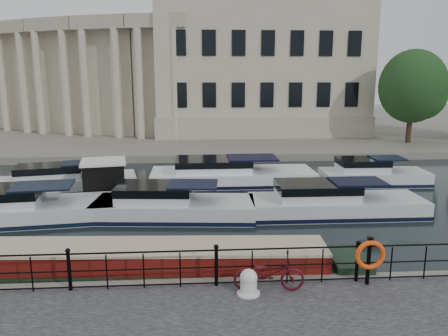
# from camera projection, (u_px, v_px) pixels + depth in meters

# --- Properties ---
(ground_plane) EXTENTS (160.00, 160.00, 0.00)m
(ground_plane) POSITION_uv_depth(u_px,v_px,m) (213.00, 269.00, 14.53)
(ground_plane) COLOR black
(ground_plane) RESTS_ON ground
(far_bank) EXTENTS (120.00, 42.00, 0.55)m
(far_bank) POSITION_uv_depth(u_px,v_px,m) (199.00, 126.00, 52.52)
(far_bank) COLOR #6B665B
(far_bank) RESTS_ON ground_plane
(railing) EXTENTS (24.14, 0.14, 1.22)m
(railing) POSITION_uv_depth(u_px,v_px,m) (216.00, 264.00, 12.08)
(railing) COLOR black
(railing) RESTS_ON near_quay
(civic_building) EXTENTS (53.55, 31.84, 16.85)m
(civic_building) POSITION_uv_depth(u_px,v_px,m) (190.00, 68.00, 46.85)
(civic_building) COLOR #ADA38C
(civic_building) RESTS_ON far_bank
(bicycle) EXTENTS (1.95, 0.76, 1.01)m
(bicycle) POSITION_uv_depth(u_px,v_px,m) (269.00, 273.00, 11.82)
(bicycle) COLOR #430C16
(bicycle) RESTS_ON near_quay
(mooring_bollard) EXTENTS (0.63, 0.63, 0.71)m
(mooring_bollard) POSITION_uv_depth(u_px,v_px,m) (249.00, 282.00, 11.68)
(mooring_bollard) COLOR silver
(mooring_bollard) RESTS_ON near_quay
(life_ring_post) EXTENTS (0.86, 0.22, 1.40)m
(life_ring_post) POSITION_uv_depth(u_px,v_px,m) (370.00, 256.00, 12.06)
(life_ring_post) COLOR black
(life_ring_post) RESTS_ON near_quay
(narrowboat) EXTENTS (14.04, 2.60, 1.52)m
(narrowboat) POSITION_uv_depth(u_px,v_px,m) (146.00, 271.00, 13.56)
(narrowboat) COLOR black
(narrowboat) RESTS_ON ground_plane
(harbour_hut) EXTENTS (3.36, 2.96, 2.18)m
(harbour_hut) POSITION_uv_depth(u_px,v_px,m) (105.00, 183.00, 22.15)
(harbour_hut) COLOR #6B665B
(harbour_hut) RESTS_ON ground_plane
(cabin_cruisers) EXTENTS (25.68, 9.63, 1.99)m
(cabin_cruisers) POSITION_uv_depth(u_px,v_px,m) (197.00, 193.00, 22.46)
(cabin_cruisers) COLOR silver
(cabin_cruisers) RESTS_ON ground_plane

